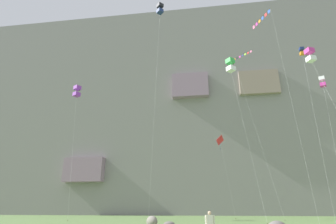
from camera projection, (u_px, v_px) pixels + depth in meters
cliff_face at (193, 115)px, 87.97m from camera, size 180.00×32.90×61.52m
boulder_near_cliff_base at (152, 221)px, 26.12m from camera, size 1.70×1.81×1.05m
boulder_foreground_left at (169, 224)px, 25.25m from camera, size 1.19×0.90×0.58m
kite_box_high_right at (77, 91)px, 48.35m from camera, size 3.07×2.98×22.87m
kite_banner_mid_right at (244, 65)px, 54.74m from camera, size 4.27×7.38×32.34m
kite_diamond_mid_center at (220, 142)px, 51.07m from camera, size 2.48×2.10×15.17m
kite_box_upper_mid at (310, 56)px, 26.66m from camera, size 2.55×3.64×17.00m
kite_box_high_left at (302, 52)px, 43.18m from camera, size 2.68×5.77×26.55m
kite_box_far_left at (160, 9)px, 44.81m from camera, size 1.27×4.24×34.48m
kite_box_upper_left at (322, 82)px, 45.20m from camera, size 2.87×4.22×22.96m
kite_box_high_center at (231, 65)px, 42.34m from camera, size 2.77×5.02×24.37m
kite_banner_low_center at (264, 27)px, 39.17m from camera, size 3.15×4.65×28.82m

